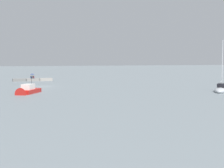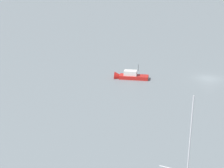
# 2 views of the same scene
# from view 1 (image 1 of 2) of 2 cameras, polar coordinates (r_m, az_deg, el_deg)

# --- Properties ---
(ground_plane) EXTENTS (500.00, 500.00, 0.00)m
(ground_plane) POSITION_cam_1_polar(r_m,az_deg,el_deg) (67.35, -11.60, -0.43)
(ground_plane) COLOR slate
(seawall_pier) EXTENTS (9.79, 1.89, 0.70)m
(seawall_pier) POSITION_cam_1_polar(r_m,az_deg,el_deg) (85.62, -13.64, 0.73)
(seawall_pier) COLOR gray
(seawall_pier) RESTS_ON ground_plane
(person_seated_maroon_left) EXTENTS (0.43, 0.63, 0.73)m
(person_seated_maroon_left) POSITION_cam_1_polar(r_m,az_deg,el_deg) (85.59, -13.51, 1.13)
(person_seated_maroon_left) COLOR #1E2333
(person_seated_maroon_left) RESTS_ON seawall_pier
(person_seated_blue_right) EXTENTS (0.43, 0.63, 0.73)m
(person_seated_blue_right) POSITION_cam_1_polar(r_m,az_deg,el_deg) (85.49, -13.88, 1.12)
(person_seated_blue_right) COLOR #1E2333
(person_seated_blue_right) RESTS_ON seawall_pier
(umbrella_open_navy) EXTENTS (1.20, 1.20, 1.26)m
(umbrella_open_navy) POSITION_cam_1_polar(r_m,az_deg,el_deg) (85.44, -13.70, 1.70)
(umbrella_open_navy) COLOR black
(umbrella_open_navy) RESTS_ON seawall_pier
(sailboat_grey_mid) EXTENTS (6.32, 6.32, 9.00)m
(sailboat_grey_mid) POSITION_cam_1_polar(r_m,az_deg,el_deg) (57.88, 18.49, -0.95)
(sailboat_grey_mid) COLOR #ADB2B7
(sailboat_grey_mid) RESTS_ON ground_plane
(motorboat_red_mid) EXTENTS (4.67, 6.19, 3.41)m
(motorboat_red_mid) POSITION_cam_1_polar(r_m,az_deg,el_deg) (53.20, -14.54, -1.27)
(motorboat_red_mid) COLOR red
(motorboat_red_mid) RESTS_ON ground_plane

